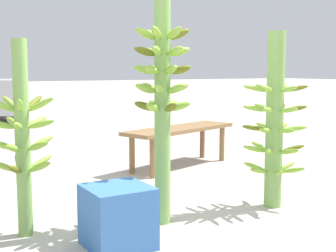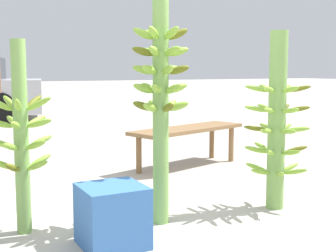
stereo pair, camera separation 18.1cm
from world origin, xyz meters
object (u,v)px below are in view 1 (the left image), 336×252
market_bench (180,133)px  banana_stalk_center (162,90)px  banana_stalk_left (22,138)px  produce_crate (118,217)px  banana_stalk_right (274,122)px

market_bench → banana_stalk_center: bearing=-143.4°
banana_stalk_left → produce_crate: (0.44, -0.50, -0.46)m
banana_stalk_left → banana_stalk_center: size_ratio=0.74×
banana_stalk_center → banana_stalk_left: bearing=164.8°
banana_stalk_left → market_bench: bearing=33.1°
market_bench → banana_stalk_left: bearing=-164.6°
banana_stalk_left → produce_crate: 0.81m
market_bench → produce_crate: market_bench is taller
banana_stalk_right → produce_crate: size_ratio=3.63×
banana_stalk_center → produce_crate: bearing=-151.6°
produce_crate → banana_stalk_right: bearing=6.2°
banana_stalk_center → banana_stalk_right: 1.00m
banana_stalk_left → banana_stalk_center: 0.98m
banana_stalk_left → banana_stalk_right: banana_stalk_right is taller
banana_stalk_left → produce_crate: banana_stalk_left is taller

